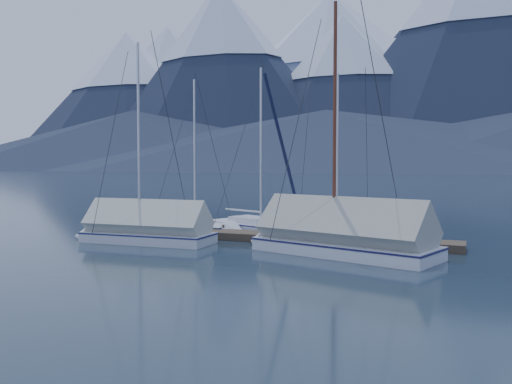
{
  "coord_description": "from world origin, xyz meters",
  "views": [
    {
      "loc": [
        9.33,
        -20.86,
        3.49
      ],
      "look_at": [
        0.0,
        2.0,
        2.2
      ],
      "focal_mm": 38.0,
      "sensor_mm": 36.0,
      "label": 1
    }
  ],
  "objects_px": {
    "sailboat_open_right": "(346,234)",
    "sailboat_covered_near": "(330,240)",
    "sailboat_open_left": "(201,229)",
    "person": "(284,214)",
    "sailboat_covered_far": "(137,231)",
    "sailboat_open_mid": "(268,230)"
  },
  "relations": [
    {
      "from": "sailboat_open_right",
      "to": "sailboat_covered_near",
      "type": "bearing_deg",
      "value": -84.68
    },
    {
      "from": "sailboat_open_left",
      "to": "person",
      "type": "height_order",
      "value": "sailboat_open_left"
    },
    {
      "from": "person",
      "to": "sailboat_covered_far",
      "type": "bearing_deg",
      "value": 133.05
    },
    {
      "from": "sailboat_open_mid",
      "to": "sailboat_covered_near",
      "type": "bearing_deg",
      "value": -47.42
    },
    {
      "from": "sailboat_open_right",
      "to": "sailboat_covered_near",
      "type": "distance_m",
      "value": 4.87
    },
    {
      "from": "sailboat_open_right",
      "to": "sailboat_covered_far",
      "type": "height_order",
      "value": "sailboat_covered_far"
    },
    {
      "from": "person",
      "to": "sailboat_open_left",
      "type": "bearing_deg",
      "value": 90.47
    },
    {
      "from": "sailboat_open_left",
      "to": "sailboat_covered_far",
      "type": "xyz_separation_m",
      "value": [
        -0.89,
        -4.41,
        0.32
      ]
    },
    {
      "from": "sailboat_open_right",
      "to": "person",
      "type": "distance_m",
      "value": 3.32
    },
    {
      "from": "sailboat_covered_far",
      "to": "person",
      "type": "bearing_deg",
      "value": 27.87
    },
    {
      "from": "sailboat_open_left",
      "to": "sailboat_open_mid",
      "type": "xyz_separation_m",
      "value": [
        3.37,
        0.74,
        0.01
      ]
    },
    {
      "from": "sailboat_open_mid",
      "to": "person",
      "type": "relative_size",
      "value": 5.32
    },
    {
      "from": "sailboat_open_right",
      "to": "person",
      "type": "height_order",
      "value": "sailboat_open_right"
    },
    {
      "from": "sailboat_open_left",
      "to": "person",
      "type": "xyz_separation_m",
      "value": [
        4.98,
        -1.31,
        1.05
      ]
    },
    {
      "from": "sailboat_open_left",
      "to": "sailboat_open_right",
      "type": "bearing_deg",
      "value": 5.54
    },
    {
      "from": "sailboat_covered_far",
      "to": "person",
      "type": "height_order",
      "value": "sailboat_covered_far"
    },
    {
      "from": "sailboat_open_right",
      "to": "sailboat_covered_near",
      "type": "height_order",
      "value": "sailboat_covered_near"
    },
    {
      "from": "sailboat_open_left",
      "to": "sailboat_covered_far",
      "type": "relative_size",
      "value": 0.89
    },
    {
      "from": "sailboat_covered_far",
      "to": "person",
      "type": "relative_size",
      "value": 5.61
    },
    {
      "from": "sailboat_open_left",
      "to": "sailboat_covered_far",
      "type": "distance_m",
      "value": 4.51
    },
    {
      "from": "sailboat_open_left",
      "to": "sailboat_open_right",
      "type": "xyz_separation_m",
      "value": [
        7.39,
        0.72,
        -0.0
      ]
    },
    {
      "from": "sailboat_open_right",
      "to": "sailboat_open_mid",
      "type": "bearing_deg",
      "value": 179.67
    }
  ]
}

